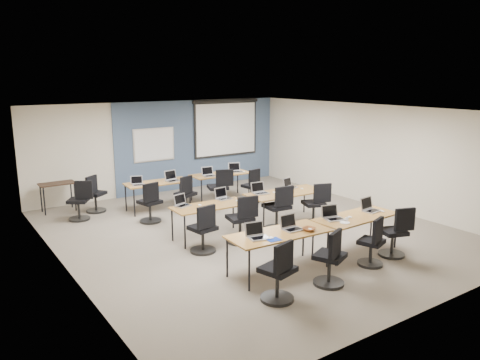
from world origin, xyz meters
TOP-DOWN VIEW (x-y plane):
  - floor at (0.00, 0.00)m, footprint 8.00×9.00m
  - ceiling at (0.00, 0.00)m, footprint 8.00×9.00m
  - wall_back at (0.00, 4.50)m, footprint 8.00×0.04m
  - wall_front at (0.00, -4.50)m, footprint 8.00×0.04m
  - wall_left at (-4.00, 0.00)m, footprint 0.04×9.00m
  - wall_right at (4.00, 0.00)m, footprint 0.04×9.00m
  - blue_accent_panel at (1.25, 4.47)m, footprint 5.50×0.04m
  - whiteboard at (-0.30, 4.43)m, footprint 1.28×0.03m
  - projector_screen at (2.20, 4.41)m, footprint 2.40×0.10m
  - training_table_front_left at (-0.90, -2.16)m, footprint 1.87×0.78m
  - training_table_front_right at (0.98, -2.23)m, footprint 1.80×0.75m
  - training_table_mid_left at (-0.98, 0.07)m, footprint 1.66×0.69m
  - training_table_mid_right at (1.09, 0.06)m, footprint 1.93×0.81m
  - training_table_back_left at (-0.97, 2.76)m, footprint 1.67×0.70m
  - training_table_back_right at (0.94, 2.76)m, footprint 1.69×0.70m
  - laptop_0 at (-1.37, -2.15)m, footprint 0.34×0.29m
  - mouse_0 at (-1.18, -2.30)m, footprint 0.07×0.10m
  - task_chair_0 at (-1.61, -3.04)m, footprint 0.54×0.53m
  - laptop_1 at (-0.60, -2.13)m, footprint 0.35×0.29m
  - mouse_1 at (-0.32, -2.33)m, footprint 0.07×0.10m
  - task_chair_1 at (-0.55, -3.08)m, footprint 0.56×0.52m
  - laptop_2 at (0.46, -2.11)m, footprint 0.35×0.30m
  - mouse_2 at (0.81, -2.23)m, footprint 0.07×0.10m
  - task_chair_2 at (0.68, -2.92)m, footprint 0.48×0.47m
  - laptop_3 at (1.49, -2.13)m, footprint 0.36×0.30m
  - mouse_3 at (1.65, -2.33)m, footprint 0.06×0.10m
  - task_chair_3 at (1.42, -2.84)m, footprint 0.53×0.51m
  - laptop_4 at (-1.50, 0.37)m, footprint 0.32×0.27m
  - mouse_4 at (-1.18, 0.17)m, footprint 0.08×0.11m
  - task_chair_4 at (-1.53, -0.60)m, footprint 0.52×0.52m
  - laptop_5 at (-0.48, 0.37)m, footprint 0.32×0.27m
  - mouse_5 at (-0.32, 0.02)m, footprint 0.08×0.10m
  - task_chair_5 at (-0.60, -0.57)m, footprint 0.56×0.56m
  - laptop_6 at (0.50, 0.30)m, footprint 0.34×0.29m
  - mouse_6 at (0.81, 0.15)m, footprint 0.10×0.12m
  - task_chair_6 at (0.54, -0.36)m, footprint 0.58×0.58m
  - laptop_7 at (1.45, 0.35)m, footprint 0.31×0.27m
  - mouse_7 at (1.61, 0.07)m, footprint 0.07×0.10m
  - task_chair_7 at (1.53, -0.51)m, footprint 0.55×0.53m
  - laptop_8 at (-1.53, 2.70)m, footprint 0.30×0.26m
  - mouse_8 at (-1.31, 2.52)m, footprint 0.08×0.11m
  - task_chair_8 at (-1.61, 1.81)m, footprint 0.52×0.52m
  - laptop_9 at (-0.60, 2.68)m, footprint 0.36×0.30m
  - mouse_9 at (-0.35, 2.49)m, footprint 0.06×0.10m
  - task_chair_9 at (-0.51, 2.08)m, footprint 0.51×0.49m
  - laptop_10 at (0.51, 2.65)m, footprint 0.33×0.28m
  - mouse_10 at (0.71, 2.47)m, footprint 0.07×0.10m
  - task_chair_10 at (0.44, 2.00)m, footprint 0.60×0.57m
  - laptop_11 at (1.44, 2.72)m, footprint 0.34×0.29m
  - mouse_11 at (1.61, 2.55)m, footprint 0.07×0.10m
  - task_chair_11 at (1.44, 1.90)m, footprint 0.48×0.48m
  - blue_mousepad at (-1.20, -2.38)m, footprint 0.25×0.21m
  - snack_bowl at (-0.39, -2.37)m, footprint 0.28×0.28m
  - snack_plate at (0.48, -2.40)m, footprint 0.20×0.20m
  - coffee_cup at (0.58, -2.36)m, footprint 0.06×0.06m
  - utility_table at (-3.18, 4.03)m, footprint 0.87×0.49m
  - spare_chair_a at (-2.43, 3.41)m, footprint 0.57×0.50m
  - spare_chair_b at (-2.93, 2.94)m, footprint 0.57×0.51m

SIDE VIEW (x-z plane):
  - floor at x=0.00m, z-range -0.01..0.01m
  - task_chair_2 at x=0.68m, z-range -0.09..0.87m
  - task_chair_11 at x=1.44m, z-range -0.09..0.88m
  - task_chair_9 at x=-0.51m, z-range -0.09..0.89m
  - spare_chair_a at x=-2.43m, z-range -0.09..0.90m
  - spare_chair_b at x=-2.93m, z-range -0.09..0.90m
  - task_chair_3 at x=1.42m, z-range -0.09..0.90m
  - task_chair_8 at x=-1.61m, z-range -0.09..0.91m
  - task_chair_4 at x=-1.53m, z-range -0.09..0.91m
  - task_chair_1 at x=-0.55m, z-range -0.09..0.91m
  - task_chair_7 at x=1.53m, z-range -0.09..0.92m
  - task_chair_0 at x=-1.61m, z-range -0.09..0.92m
  - task_chair_5 at x=-0.60m, z-range -0.09..0.94m
  - task_chair_10 at x=0.44m, z-range -0.09..0.96m
  - task_chair_6 at x=0.54m, z-range -0.09..0.96m
  - utility_table at x=-3.18m, z-range 0.27..1.02m
  - training_table_mid_left at x=-0.98m, z-range 0.32..1.05m
  - training_table_back_left at x=-0.97m, z-range 0.32..1.05m
  - training_table_back_right at x=0.94m, z-range 0.32..1.05m
  - training_table_front_right at x=0.98m, z-range 0.32..1.05m
  - training_table_front_left at x=-0.90m, z-range 0.32..1.05m
  - training_table_mid_right at x=1.09m, z-range 0.32..1.05m
  - blue_mousepad at x=-1.20m, z-range 0.73..0.74m
  - snack_plate at x=0.48m, z-range 0.73..0.74m
  - mouse_1 at x=-0.32m, z-range 0.73..0.76m
  - mouse_7 at x=1.61m, z-range 0.73..0.76m
  - mouse_5 at x=-0.32m, z-range 0.73..0.76m
  - mouse_3 at x=1.65m, z-range 0.73..0.76m
  - mouse_0 at x=-1.18m, z-range 0.73..0.76m
  - mouse_10 at x=0.71m, z-range 0.72..0.76m
  - mouse_11 at x=1.61m, z-range 0.72..0.76m
  - mouse_2 at x=0.81m, z-range 0.72..0.76m
  - mouse_9 at x=-0.35m, z-range 0.72..0.76m
  - mouse_4 at x=-1.18m, z-range 0.72..0.76m
  - mouse_8 at x=-1.31m, z-range 0.72..0.76m
  - mouse_6 at x=0.81m, z-range 0.72..0.76m
  - snack_bowl at x=-0.39m, z-range 0.73..0.79m
  - coffee_cup at x=0.58m, z-range 0.74..0.79m
  - laptop_8 at x=-1.53m, z-range 0.67..0.90m
  - laptop_7 at x=1.45m, z-range 0.67..0.91m
  - laptop_4 at x=-1.50m, z-range 0.67..0.91m
  - laptop_5 at x=-0.48m, z-range 0.67..0.91m
  - laptop_10 at x=0.51m, z-range 0.67..0.92m
  - laptop_6 at x=0.50m, z-range 0.66..0.92m
  - laptop_11 at x=1.44m, z-range 0.66..0.92m
  - laptop_0 at x=-1.37m, z-range 0.66..0.92m
  - laptop_1 at x=-0.60m, z-range 0.66..0.93m
  - laptop_2 at x=0.46m, z-range 0.66..0.93m
  - laptop_9 at x=-0.60m, z-range 0.66..0.93m
  - laptop_3 at x=1.49m, z-range 0.66..0.93m
  - wall_back at x=0.00m, z-range 0.00..2.70m
  - wall_front at x=0.00m, z-range 0.00..2.70m
  - wall_left at x=-4.00m, z-range 0.00..2.70m
  - wall_right at x=4.00m, z-range 0.00..2.70m
  - blue_accent_panel at x=1.25m, z-range 0.00..2.70m
  - whiteboard at x=-0.30m, z-range 0.96..1.94m
  - projector_screen at x=2.20m, z-range 0.98..2.80m
  - ceiling at x=0.00m, z-range 2.69..2.71m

